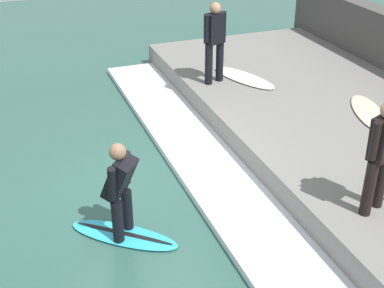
# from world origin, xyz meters

# --- Properties ---
(ground_plane) EXTENTS (28.00, 28.00, 0.00)m
(ground_plane) POSITION_xyz_m (0.00, 0.00, 0.00)
(ground_plane) COLOR #2D564C
(concrete_ledge) EXTENTS (4.40, 11.41, 0.51)m
(concrete_ledge) POSITION_xyz_m (3.97, 0.00, 0.25)
(concrete_ledge) COLOR slate
(concrete_ledge) RESTS_ON ground_plane
(wave_foam_crest) EXTENTS (1.16, 10.84, 0.12)m
(wave_foam_crest) POSITION_xyz_m (1.19, 0.00, 0.06)
(wave_foam_crest) COLOR silver
(wave_foam_crest) RESTS_ON ground_plane
(surfboard_riding) EXTENTS (1.55, 1.41, 0.07)m
(surfboard_riding) POSITION_xyz_m (-0.61, -1.03, 0.03)
(surfboard_riding) COLOR #2DADD1
(surfboard_riding) RESTS_ON ground_plane
(surfer_riding) EXTENTS (0.58, 0.57, 1.43)m
(surfer_riding) POSITION_xyz_m (-0.61, -1.03, 0.85)
(surfer_riding) COLOR black
(surfer_riding) RESTS_ON surfboard_riding
(surfer_waiting_near) EXTENTS (0.51, 0.35, 1.60)m
(surfer_waiting_near) POSITION_xyz_m (2.55, -2.28, 1.41)
(surfer_waiting_near) COLOR black
(surfer_waiting_near) RESTS_ON concrete_ledge
(surfer_waiting_far) EXTENTS (0.54, 0.35, 1.69)m
(surfer_waiting_far) POSITION_xyz_m (2.35, 2.77, 1.46)
(surfer_waiting_far) COLOR black
(surfer_waiting_far) RESTS_ON concrete_ledge
(surfboard_waiting_far) EXTENTS (1.11, 1.81, 0.06)m
(surfboard_waiting_far) POSITION_xyz_m (3.02, 2.72, 0.54)
(surfboard_waiting_far) COLOR white
(surfboard_waiting_far) RESTS_ON concrete_ledge
(surfboard_spare) EXTENTS (1.07, 1.71, 0.06)m
(surfboard_spare) POSITION_xyz_m (4.45, 0.28, 0.54)
(surfboard_spare) COLOR beige
(surfboard_spare) RESTS_ON concrete_ledge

